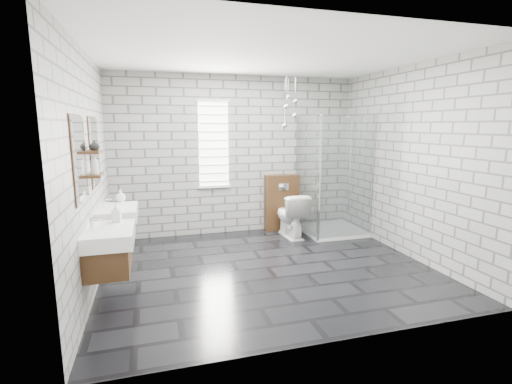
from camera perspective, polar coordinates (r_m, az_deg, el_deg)
name	(u,v)px	position (r m, az deg, el deg)	size (l,w,h in m)	color
floor	(268,268)	(5.04, 1.79, -11.63)	(4.20, 3.60, 0.02)	black
ceiling	(269,54)	(4.76, 1.99, 20.42)	(4.20, 3.60, 0.02)	white
wall_back	(236,156)	(6.45, -3.03, 5.61)	(4.20, 0.02, 2.70)	#9E9E99
wall_front	(336,190)	(3.05, 12.26, 0.24)	(4.20, 0.02, 2.70)	#9E9E99
wall_left	(88,172)	(4.54, -24.42, 2.77)	(0.02, 3.60, 2.70)	#9E9E99
wall_right	(409,162)	(5.72, 22.54, 4.25)	(0.02, 3.60, 2.70)	#9E9E99
vanity_left	(105,238)	(4.04, -22.18, -6.53)	(0.47, 0.70, 1.57)	#472C15
vanity_right	(114,215)	(5.02, -20.96, -3.26)	(0.47, 0.70, 1.57)	#472C15
shelf_lower	(95,175)	(4.49, -23.47, 2.37)	(0.14, 0.30, 0.03)	#472C15
shelf_upper	(94,152)	(4.46, -23.71, 5.68)	(0.14, 0.30, 0.03)	#472C15
window	(214,144)	(6.33, -6.55, 7.28)	(0.56, 0.05, 1.48)	white
cistern_panel	(282,202)	(6.69, 3.95, -1.60)	(0.60, 0.20, 1.00)	#472C15
flush_plate	(284,187)	(6.54, 4.29, 0.80)	(0.18, 0.01, 0.12)	silver
shower_enclosure	(330,206)	(6.50, 11.33, -2.09)	(1.00, 1.00, 2.03)	white
pendant_cluster	(290,109)	(6.27, 5.20, 12.67)	(0.30, 0.24, 0.88)	silver
toilet	(291,215)	(6.30, 5.34, -3.54)	(0.42, 0.73, 0.75)	white
soap_bottle_a	(116,213)	(4.23, -20.69, -2.99)	(0.09, 0.09, 0.20)	#B2B2B2
soap_bottle_b	(121,196)	(5.31, -20.12, -0.54)	(0.13, 0.13, 0.17)	#B2B2B2
soap_bottle_c	(95,165)	(4.40, -23.57, 3.88)	(0.09, 0.09, 0.22)	#B2B2B2
vase	(94,145)	(4.47, -23.61, 6.62)	(0.11, 0.11, 0.11)	#B2B2B2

